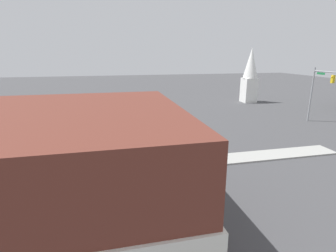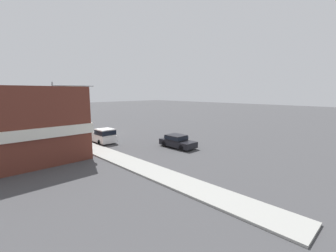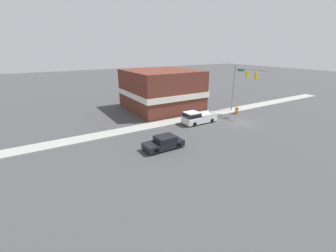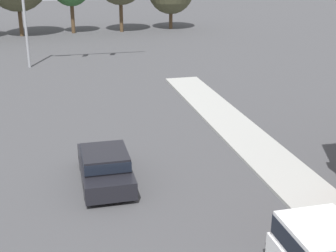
# 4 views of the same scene
# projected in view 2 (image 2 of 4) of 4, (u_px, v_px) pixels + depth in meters

# --- Properties ---
(ground_plane) EXTENTS (200.00, 200.00, 0.00)m
(ground_plane) POSITION_uv_depth(u_px,v_px,m) (103.00, 133.00, 35.28)
(ground_plane) COLOR #424244
(sidewalk_curb) EXTENTS (2.40, 60.00, 0.14)m
(sidewalk_curb) POSITION_uv_depth(u_px,v_px,m) (66.00, 138.00, 31.34)
(sidewalk_curb) COLOR #9E9E99
(sidewalk_curb) RESTS_ON ground
(near_signal_assembly) EXTENTS (6.52, 0.49, 7.89)m
(near_signal_assembly) POSITION_uv_depth(u_px,v_px,m) (66.00, 97.00, 34.56)
(near_signal_assembly) COLOR gray
(near_signal_assembly) RESTS_ON ground
(car_lead) EXTENTS (1.92, 4.43, 1.45)m
(car_lead) POSITION_uv_depth(u_px,v_px,m) (177.00, 141.00, 26.19)
(car_lead) COLOR black
(car_lead) RESTS_ON ground
(pickup_truck_parked) EXTENTS (1.99, 5.25, 1.86)m
(pickup_truck_parked) POSITION_uv_depth(u_px,v_px,m) (102.00, 135.00, 28.75)
(pickup_truck_parked) COLOR black
(pickup_truck_parked) RESTS_ON ground
(construction_barrel) EXTENTS (0.61, 0.61, 1.11)m
(construction_barrel) POSITION_uv_depth(u_px,v_px,m) (70.00, 130.00, 34.81)
(construction_barrel) COLOR orange
(construction_barrel) RESTS_ON ground
(corner_brick_building) EXTENTS (12.39, 11.77, 6.92)m
(corner_brick_building) POSITION_uv_depth(u_px,v_px,m) (3.00, 124.00, 21.27)
(corner_brick_building) COLOR brown
(corner_brick_building) RESTS_ON ground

